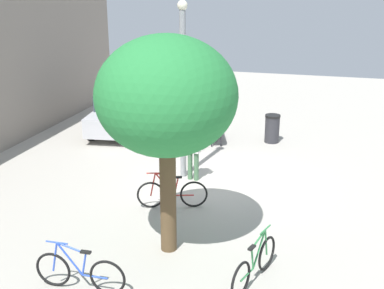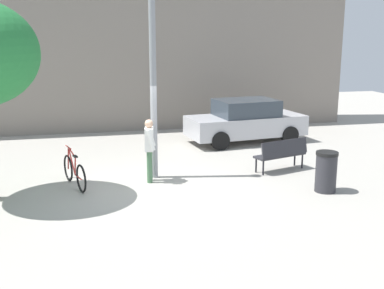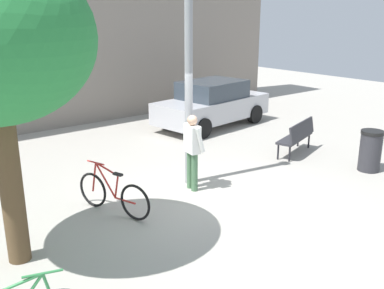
% 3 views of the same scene
% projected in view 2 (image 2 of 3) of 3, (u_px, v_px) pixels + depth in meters
% --- Properties ---
extents(ground_plane, '(36.00, 36.00, 0.00)m').
position_uv_depth(ground_plane, '(151.00, 190.00, 11.89)').
color(ground_plane, '#A8A399').
extents(building_facade, '(18.87, 2.00, 7.16)m').
position_uv_depth(building_facade, '(120.00, 41.00, 19.26)').
color(building_facade, gray).
rests_on(building_facade, ground_plane).
extents(lamppost, '(0.28, 0.28, 5.05)m').
position_uv_depth(lamppost, '(153.00, 77.00, 12.33)').
color(lamppost, gray).
rests_on(lamppost, ground_plane).
extents(person_by_lamppost, '(0.35, 0.62, 1.67)m').
position_uv_depth(person_by_lamppost, '(149.00, 146.00, 12.35)').
color(person_by_lamppost, '#47704C').
rests_on(person_by_lamppost, ground_plane).
extents(park_bench, '(1.67, 0.93, 0.92)m').
position_uv_depth(park_bench, '(282.00, 152.00, 13.42)').
color(park_bench, '#2D2D33').
rests_on(park_bench, ground_plane).
extents(bicycle_red, '(0.60, 1.74, 0.97)m').
position_uv_depth(bicycle_red, '(74.00, 172.00, 12.08)').
color(bicycle_red, black).
rests_on(bicycle_red, ground_plane).
extents(parked_car_silver, '(4.39, 2.24, 1.55)m').
position_uv_depth(parked_car_silver, '(246.00, 121.00, 17.03)').
color(parked_car_silver, '#B7B7BC').
rests_on(parked_car_silver, ground_plane).
extents(trash_bin, '(0.54, 0.54, 1.01)m').
position_uv_depth(trash_bin, '(326.00, 172.00, 11.66)').
color(trash_bin, '#2D2D33').
rests_on(trash_bin, ground_plane).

